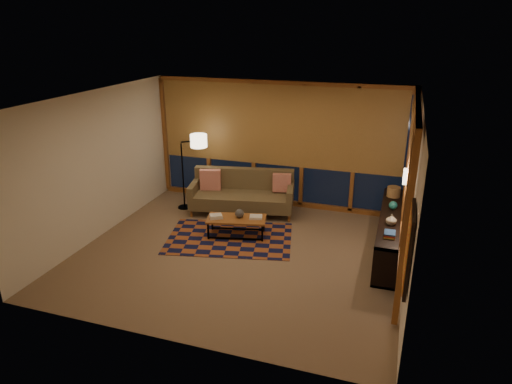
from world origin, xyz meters
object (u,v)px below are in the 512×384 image
(sofa, at_px, (242,193))
(bookshelf, at_px, (390,232))
(floor_lamp, at_px, (183,172))
(coffee_table, at_px, (237,227))

(sofa, distance_m, bookshelf, 3.15)
(bookshelf, bearing_deg, sofa, 165.79)
(floor_lamp, bearing_deg, bookshelf, -44.36)
(sofa, height_order, bookshelf, sofa)
(sofa, bearing_deg, floor_lamp, 174.79)
(sofa, relative_size, floor_lamp, 1.32)
(coffee_table, bearing_deg, bookshelf, -6.63)
(sofa, relative_size, coffee_table, 1.94)
(sofa, xyz_separation_m, floor_lamp, (-1.29, -0.13, 0.37))
(sofa, xyz_separation_m, bookshelf, (3.05, -0.77, -0.10))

